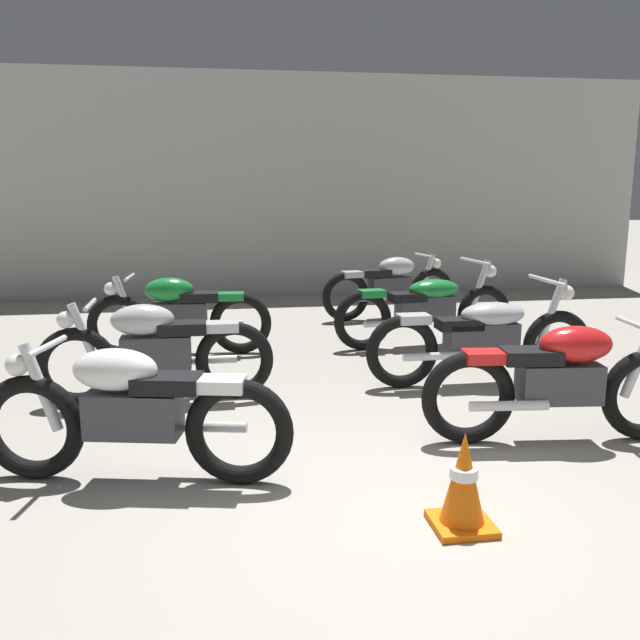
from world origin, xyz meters
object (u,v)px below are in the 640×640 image
(motorcycle_left_row_1, at_px, (155,349))
(motorcycle_left_row_2, at_px, (179,313))
(motorcycle_right_row_0, at_px, (561,380))
(traffic_cone, at_px, (463,483))
(motorcycle_left_row_0, at_px, (132,410))
(motorcycle_right_row_3, at_px, (390,285))
(motorcycle_right_row_1, at_px, (483,336))
(motorcycle_right_row_2, at_px, (426,307))

(motorcycle_left_row_1, bearing_deg, motorcycle_left_row_2, 85.73)
(motorcycle_left_row_1, xyz_separation_m, motorcycle_left_row_2, (0.12, 1.63, 0.00))
(motorcycle_right_row_0, distance_m, traffic_cone, 1.58)
(motorcycle_left_row_0, distance_m, motorcycle_right_row_3, 5.69)
(motorcycle_left_row_0, relative_size, traffic_cone, 3.61)
(motorcycle_left_row_0, bearing_deg, motorcycle_right_row_1, 29.37)
(motorcycle_right_row_1, bearing_deg, motorcycle_left_row_2, 150.98)
(motorcycle_left_row_2, height_order, motorcycle_right_row_2, motorcycle_right_row_2)
(motorcycle_right_row_1, distance_m, motorcycle_right_row_3, 3.22)
(motorcycle_left_row_0, relative_size, motorcycle_right_row_2, 0.90)
(motorcycle_right_row_1, bearing_deg, motorcycle_right_row_3, 90.32)
(motorcycle_right_row_1, bearing_deg, traffic_cone, -114.28)
(motorcycle_left_row_2, relative_size, motorcycle_right_row_2, 0.91)
(motorcycle_left_row_0, distance_m, motorcycle_right_row_0, 2.93)
(motorcycle_right_row_3, bearing_deg, motorcycle_right_row_2, -90.74)
(motorcycle_right_row_1, bearing_deg, motorcycle_right_row_0, -90.69)
(motorcycle_right_row_2, bearing_deg, motorcycle_left_row_1, -150.60)
(motorcycle_left_row_1, bearing_deg, motorcycle_right_row_3, 48.52)
(motorcycle_right_row_0, bearing_deg, motorcycle_left_row_1, 154.68)
(motorcycle_left_row_2, bearing_deg, motorcycle_right_row_1, -29.02)
(motorcycle_right_row_0, bearing_deg, motorcycle_left_row_0, -176.02)
(motorcycle_right_row_2, height_order, traffic_cone, motorcycle_right_row_2)
(motorcycle_left_row_1, distance_m, motorcycle_right_row_2, 3.32)
(motorcycle_right_row_0, distance_m, motorcycle_right_row_1, 1.45)
(motorcycle_left_row_2, xyz_separation_m, motorcycle_right_row_0, (2.79, -3.01, 0.00))
(motorcycle_left_row_0, height_order, motorcycle_left_row_2, same)
(motorcycle_left_row_0, bearing_deg, motorcycle_right_row_3, 59.03)
(motorcycle_left_row_0, relative_size, motorcycle_left_row_2, 0.99)
(motorcycle_right_row_2, bearing_deg, motorcycle_left_row_0, -132.15)
(motorcycle_left_row_0, height_order, motorcycle_right_row_2, motorcycle_right_row_2)
(motorcycle_left_row_1, xyz_separation_m, motorcycle_right_row_2, (2.89, 1.63, -0.01))
(motorcycle_left_row_1, height_order, motorcycle_right_row_0, same)
(motorcycle_right_row_1, bearing_deg, motorcycle_right_row_2, 91.45)
(motorcycle_left_row_1, height_order, traffic_cone, motorcycle_left_row_1)
(motorcycle_right_row_1, bearing_deg, motorcycle_left_row_1, -178.52)
(motorcycle_right_row_0, relative_size, motorcycle_right_row_2, 0.91)
(motorcycle_left_row_2, relative_size, motorcycle_right_row_0, 1.00)
(motorcycle_left_row_1, height_order, motorcycle_right_row_3, same)
(motorcycle_left_row_0, height_order, motorcycle_right_row_3, same)
(motorcycle_right_row_1, relative_size, traffic_cone, 4.02)
(motorcycle_right_row_0, bearing_deg, motorcycle_left_row_2, 132.82)
(motorcycle_left_row_1, distance_m, motorcycle_right_row_1, 2.93)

